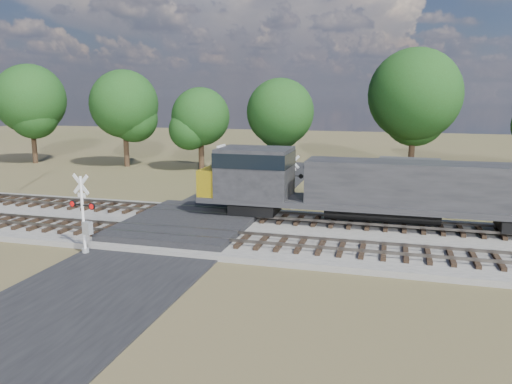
% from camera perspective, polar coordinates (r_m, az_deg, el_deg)
% --- Properties ---
extents(ground, '(160.00, 160.00, 0.00)m').
position_cam_1_polar(ground, '(28.90, -7.95, -4.48)').
color(ground, '#4C4B29').
rests_on(ground, ground).
extents(ballast_bed, '(140.00, 10.00, 0.30)m').
position_cam_1_polar(ballast_bed, '(27.13, 12.38, -5.35)').
color(ballast_bed, gray).
rests_on(ballast_bed, ground).
extents(road, '(7.00, 60.00, 0.08)m').
position_cam_1_polar(road, '(28.89, -7.96, -4.40)').
color(road, black).
rests_on(road, ground).
extents(crossing_panel, '(7.00, 9.00, 0.62)m').
position_cam_1_polar(crossing_panel, '(29.26, -7.58, -3.63)').
color(crossing_panel, '#262628').
rests_on(crossing_panel, ground).
extents(track_near, '(140.00, 2.60, 0.33)m').
position_cam_1_polar(track_near, '(25.90, -3.34, -5.29)').
color(track_near, black).
rests_on(track_near, ballast_bed).
extents(track_far, '(140.00, 2.60, 0.33)m').
position_cam_1_polar(track_far, '(30.51, -0.34, -2.72)').
color(track_far, black).
rests_on(track_far, ballast_bed).
extents(crossing_signal_near, '(1.59, 0.45, 3.99)m').
position_cam_1_polar(crossing_signal_near, '(25.59, -19.00, -3.20)').
color(crossing_signal_near, silver).
rests_on(crossing_signal_near, ground).
extents(crossing_signal_far, '(1.49, 0.38, 3.72)m').
position_cam_1_polar(crossing_signal_far, '(33.94, 4.10, 0.63)').
color(crossing_signal_far, silver).
rests_on(crossing_signal_far, ground).
extents(equipment_shed, '(4.74, 4.74, 3.00)m').
position_cam_1_polar(equipment_shed, '(37.83, 16.91, 1.23)').
color(equipment_shed, '#45301D').
rests_on(equipment_shed, ground).
extents(treeline, '(78.56, 9.25, 11.76)m').
position_cam_1_polar(treeline, '(47.19, 12.07, 9.79)').
color(treeline, black).
rests_on(treeline, ground).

